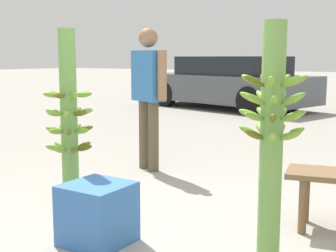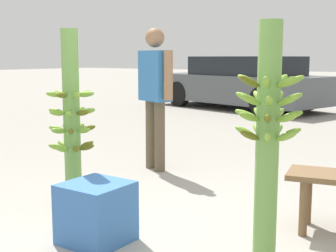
{
  "view_description": "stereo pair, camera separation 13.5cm",
  "coord_description": "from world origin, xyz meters",
  "px_view_note": "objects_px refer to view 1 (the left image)",
  "views": [
    {
      "loc": [
        1.72,
        -2.41,
        1.27
      ],
      "look_at": [
        -0.11,
        0.44,
        0.77
      ],
      "focal_mm": 50.0,
      "sensor_mm": 36.0,
      "label": 1
    },
    {
      "loc": [
        1.83,
        -2.34,
        1.27
      ],
      "look_at": [
        -0.11,
        0.44,
        0.77
      ],
      "focal_mm": 50.0,
      "sensor_mm": 36.0,
      "label": 2
    }
  ],
  "objects_px": {
    "banana_stalk_center": "(271,141)",
    "parked_car": "(228,83)",
    "banana_stalk_left": "(69,122)",
    "vendor_person": "(148,87)",
    "produce_crate": "(97,214)"
  },
  "relations": [
    {
      "from": "banana_stalk_left",
      "to": "vendor_person",
      "type": "relative_size",
      "value": 0.94
    },
    {
      "from": "banana_stalk_left",
      "to": "produce_crate",
      "type": "xyz_separation_m",
      "value": [
        0.62,
        -0.38,
        -0.54
      ]
    },
    {
      "from": "vendor_person",
      "to": "produce_crate",
      "type": "relative_size",
      "value": 3.79
    },
    {
      "from": "banana_stalk_left",
      "to": "produce_crate",
      "type": "relative_size",
      "value": 3.57
    },
    {
      "from": "vendor_person",
      "to": "produce_crate",
      "type": "distance_m",
      "value": 2.28
    },
    {
      "from": "banana_stalk_left",
      "to": "banana_stalk_center",
      "type": "bearing_deg",
      "value": -4.34
    },
    {
      "from": "produce_crate",
      "to": "banana_stalk_left",
      "type": "bearing_deg",
      "value": 148.25
    },
    {
      "from": "banana_stalk_left",
      "to": "produce_crate",
      "type": "bearing_deg",
      "value": -31.75
    },
    {
      "from": "banana_stalk_center",
      "to": "parked_car",
      "type": "height_order",
      "value": "banana_stalk_center"
    },
    {
      "from": "banana_stalk_center",
      "to": "produce_crate",
      "type": "bearing_deg",
      "value": -167.47
    },
    {
      "from": "banana_stalk_center",
      "to": "produce_crate",
      "type": "height_order",
      "value": "banana_stalk_center"
    },
    {
      "from": "banana_stalk_center",
      "to": "produce_crate",
      "type": "xyz_separation_m",
      "value": [
        -1.13,
        -0.25,
        -0.58
      ]
    },
    {
      "from": "banana_stalk_center",
      "to": "banana_stalk_left",
      "type": "bearing_deg",
      "value": 175.66
    },
    {
      "from": "banana_stalk_left",
      "to": "parked_car",
      "type": "distance_m",
      "value": 8.32
    },
    {
      "from": "banana_stalk_center",
      "to": "produce_crate",
      "type": "distance_m",
      "value": 1.29
    }
  ]
}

